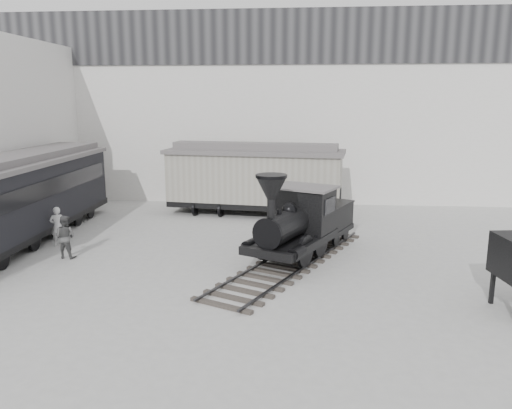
# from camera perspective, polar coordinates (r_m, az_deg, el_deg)

# --- Properties ---
(ground) EXTENTS (90.00, 90.00, 0.00)m
(ground) POSITION_cam_1_polar(r_m,az_deg,el_deg) (16.61, -3.13, -9.45)
(ground) COLOR #9E9E9B
(north_wall) EXTENTS (34.00, 2.51, 11.00)m
(north_wall) POSITION_cam_1_polar(r_m,az_deg,el_deg) (30.38, 0.74, 10.95)
(north_wall) COLOR silver
(north_wall) RESTS_ON ground
(locomotive) EXTENTS (6.15, 9.85, 3.49)m
(locomotive) POSITION_cam_1_polar(r_m,az_deg,el_deg) (19.25, 5.04, -2.46)
(locomotive) COLOR #39332C
(locomotive) RESTS_ON ground
(boxcar) EXTENTS (9.67, 4.09, 3.84)m
(boxcar) POSITION_cam_1_polar(r_m,az_deg,el_deg) (26.51, -0.16, 3.14)
(boxcar) COLOR black
(boxcar) RESTS_ON ground
(passenger_coach) EXTENTS (3.03, 13.25, 3.54)m
(passenger_coach) POSITION_cam_1_polar(r_m,az_deg,el_deg) (23.63, -24.94, 0.80)
(passenger_coach) COLOR black
(passenger_coach) RESTS_ON ground
(visitor_a) EXTENTS (0.71, 0.58, 1.69)m
(visitor_a) POSITION_cam_1_polar(r_m,az_deg,el_deg) (22.48, -21.73, -2.34)
(visitor_a) COLOR silver
(visitor_a) RESTS_ON ground
(visitor_b) EXTENTS (0.89, 0.72, 1.69)m
(visitor_b) POSITION_cam_1_polar(r_m,az_deg,el_deg) (20.70, -20.99, -3.46)
(visitor_b) COLOR #4A4A4A
(visitor_b) RESTS_ON ground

